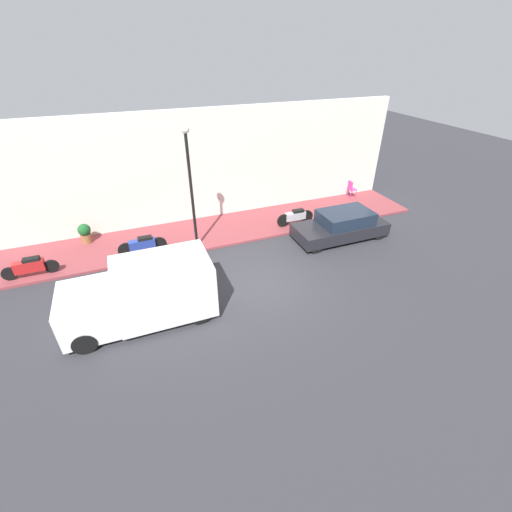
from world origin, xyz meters
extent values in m
plane|color=#2D2D33|center=(0.00, 0.00, 0.00)|extent=(60.00, 60.00, 0.00)
cube|color=brown|center=(4.77, 0.00, 0.05)|extent=(3.13, 19.97, 0.11)
cube|color=silver|center=(6.48, 0.00, 2.65)|extent=(0.30, 19.97, 5.31)
cube|color=black|center=(2.10, -4.87, 0.46)|extent=(1.77, 4.28, 0.55)
cube|color=#192333|center=(2.10, -5.08, 1.01)|extent=(1.56, 2.36, 0.56)
cylinder|color=black|center=(1.33, -3.21, 0.33)|extent=(0.20, 0.66, 0.66)
cylinder|color=black|center=(2.87, -3.21, 0.33)|extent=(0.20, 0.66, 0.66)
cylinder|color=black|center=(1.33, -6.53, 0.33)|extent=(0.20, 0.66, 0.66)
cylinder|color=black|center=(2.87, -6.53, 0.33)|extent=(0.20, 0.66, 0.66)
cube|color=white|center=(-0.23, 3.37, 1.10)|extent=(2.03, 3.01, 1.81)
cube|color=white|center=(-0.23, 5.69, 0.83)|extent=(1.93, 1.62, 1.27)
cube|color=#192333|center=(-0.23, 5.93, 1.18)|extent=(1.72, 0.89, 0.51)
cylinder|color=black|center=(-1.12, 5.90, 0.35)|extent=(0.22, 0.71, 0.71)
cylinder|color=black|center=(0.65, 5.90, 0.35)|extent=(0.22, 0.71, 0.71)
cylinder|color=black|center=(-1.12, 2.47, 0.35)|extent=(0.22, 0.71, 0.71)
cylinder|color=black|center=(0.65, 2.47, 0.35)|extent=(0.22, 0.71, 0.71)
cube|color=#B21E1E|center=(3.66, 7.92, 0.55)|extent=(0.30, 1.04, 0.43)
cube|color=black|center=(3.66, 7.78, 0.83)|extent=(0.27, 0.57, 0.12)
cylinder|color=black|center=(3.66, 8.63, 0.38)|extent=(0.10, 0.54, 0.54)
cylinder|color=black|center=(3.66, 7.21, 0.38)|extent=(0.10, 0.54, 0.54)
cube|color=#B7B7BF|center=(3.90, -3.49, 0.56)|extent=(0.30, 1.01, 0.37)
cube|color=black|center=(3.90, -3.63, 0.80)|extent=(0.27, 0.55, 0.12)
cylinder|color=black|center=(3.90, -2.85, 0.42)|extent=(0.10, 0.63, 0.63)
cylinder|color=black|center=(3.90, -4.13, 0.42)|extent=(0.10, 0.63, 0.63)
cube|color=navy|center=(3.72, 3.75, 0.59)|extent=(0.30, 1.06, 0.40)
cube|color=black|center=(3.72, 3.61, 0.85)|extent=(0.27, 0.58, 0.12)
cylinder|color=black|center=(3.72, 4.41, 0.44)|extent=(0.10, 0.67, 0.67)
cylinder|color=black|center=(3.72, 3.09, 0.44)|extent=(0.10, 0.67, 0.67)
cylinder|color=black|center=(3.59, 1.49, 2.54)|extent=(0.12, 0.12, 4.85)
sphere|color=silver|center=(3.59, 1.49, 5.06)|extent=(0.33, 0.33, 0.33)
cylinder|color=brown|center=(5.70, 6.02, 0.31)|extent=(0.46, 0.46, 0.41)
sphere|color=#195123|center=(5.70, 6.02, 0.73)|extent=(0.54, 0.54, 0.54)
cube|color=#D8338C|center=(5.78, -8.08, 0.60)|extent=(0.40, 0.40, 0.04)
cube|color=#D8338C|center=(5.78, -7.90, 0.86)|extent=(0.40, 0.04, 0.49)
cylinder|color=#D8338C|center=(5.60, -8.25, 0.35)|extent=(0.04, 0.04, 0.47)
cylinder|color=#D8338C|center=(5.95, -8.25, 0.35)|extent=(0.04, 0.04, 0.47)
cylinder|color=#D8338C|center=(5.60, -7.91, 0.35)|extent=(0.04, 0.04, 0.47)
cylinder|color=#D8338C|center=(5.95, -7.91, 0.35)|extent=(0.04, 0.04, 0.47)
camera|label=1|loc=(-9.51, 3.82, 7.80)|focal=24.00mm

